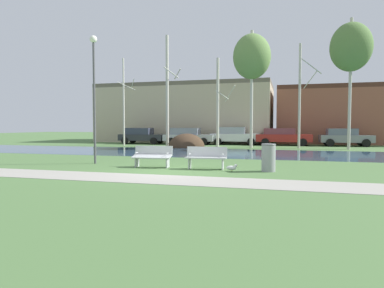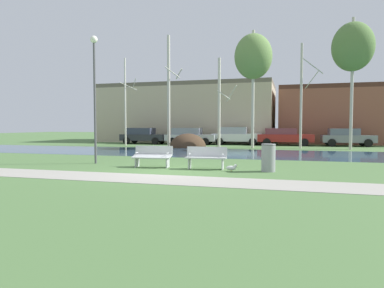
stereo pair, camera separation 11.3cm
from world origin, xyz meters
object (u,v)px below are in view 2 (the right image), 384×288
at_px(seagull, 232,168).
at_px(parked_wagon_fourth_red, 284,136).
at_px(bench_left, 152,156).
at_px(parked_hatch_third_white, 236,135).
at_px(parked_sedan_second_silver, 190,136).
at_px(trash_bin, 268,157).
at_px(streetlamp, 94,79).
at_px(parked_van_nearest_dark, 143,136).
at_px(bench_right, 206,157).
at_px(parked_suv_fifth_grey, 347,137).

xyz_separation_m(seagull, parked_wagon_fourth_red, (1.61, 18.15, 0.65)).
height_order(bench_left, parked_wagon_fourth_red, parked_wagon_fourth_red).
height_order(seagull, parked_hatch_third_white, parked_hatch_third_white).
bearing_deg(bench_left, parked_sedan_second_silver, 101.16).
bearing_deg(parked_wagon_fourth_red, seagull, -95.07).
height_order(trash_bin, streetlamp, streetlamp).
relative_size(streetlamp, parked_van_nearest_dark, 1.32).
xyz_separation_m(trash_bin, seagull, (-1.33, -0.27, -0.40)).
bearing_deg(seagull, parked_van_nearest_dark, 123.08).
bearing_deg(parked_hatch_third_white, bench_left, -92.40).
bearing_deg(trash_bin, bench_right, 178.04).
distance_m(bench_left, parked_suv_fifth_grey, 20.43).
bearing_deg(bench_left, parked_wagon_fourth_red, 74.50).
bearing_deg(seagull, parked_wagon_fourth_red, 84.93).
height_order(bench_right, parked_suv_fifth_grey, parked_suv_fifth_grey).
distance_m(parked_van_nearest_dark, parked_wagon_fourth_red, 12.83).
xyz_separation_m(seagull, parked_sedan_second_silver, (-6.66, 17.29, 0.65)).
xyz_separation_m(parked_van_nearest_dark, parked_hatch_third_white, (8.60, 0.98, 0.04)).
bearing_deg(trash_bin, seagull, -168.42).
bearing_deg(trash_bin, parked_van_nearest_dark, 126.51).
bearing_deg(parked_van_nearest_dark, parked_suv_fifth_grey, 3.33).
height_order(bench_right, parked_sedan_second_silver, parked_sedan_second_silver).
relative_size(parked_van_nearest_dark, parked_suv_fifth_grey, 1.03).
bearing_deg(parked_suv_fifth_grey, parked_sedan_second_silver, -176.07).
bearing_deg(seagull, parked_sedan_second_silver, 111.08).
height_order(seagull, streetlamp, streetlamp).
relative_size(bench_right, parked_hatch_third_white, 0.37).
bearing_deg(bench_right, parked_wagon_fourth_red, 81.45).
xyz_separation_m(seagull, streetlamp, (-6.33, 0.96, 3.63)).
distance_m(bench_left, parked_van_nearest_dark, 18.56).
bearing_deg(parked_suv_fifth_grey, parked_hatch_third_white, -179.62).
distance_m(parked_van_nearest_dark, parked_suv_fifth_grey, 17.83).
bearing_deg(streetlamp, parked_suv_fifth_grey, 53.09).
xyz_separation_m(bench_right, trash_bin, (2.39, -0.08, 0.06)).
relative_size(bench_right, seagull, 3.58).
height_order(trash_bin, parked_hatch_third_white, parked_hatch_third_white).
relative_size(parked_sedan_second_silver, parked_wagon_fourth_red, 0.98).
relative_size(trash_bin, parked_sedan_second_silver, 0.22).
bearing_deg(parked_wagon_fourth_red, streetlamp, -114.79).
bearing_deg(parked_sedan_second_silver, parked_suv_fifth_grey, 3.93).
relative_size(parked_van_nearest_dark, parked_hatch_third_white, 0.97).
height_order(streetlamp, parked_hatch_third_white, streetlamp).
distance_m(bench_right, parked_sedan_second_silver, 17.84).
bearing_deg(bench_right, trash_bin, -1.96).
relative_size(parked_wagon_fourth_red, parked_suv_fifth_grey, 1.13).
distance_m(parked_hatch_third_white, parked_wagon_fourth_red, 4.19).
xyz_separation_m(bench_left, parked_sedan_second_silver, (-3.34, 16.93, 0.31)).
relative_size(trash_bin, seagull, 2.25).
distance_m(bench_left, parked_sedan_second_silver, 17.26).
bearing_deg(parked_hatch_third_white, parked_sedan_second_silver, -168.20).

